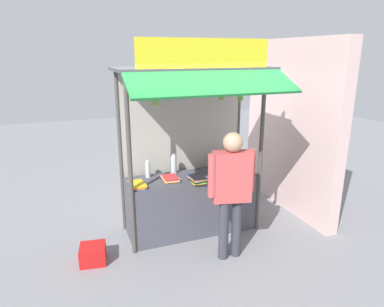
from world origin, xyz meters
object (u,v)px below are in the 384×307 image
vendor_person (232,185)px  plastic_crate (93,254)px  water_bottle_left (174,165)px  magazine_stack_far_right (197,179)px  water_bottle_front_left (148,169)px  magazine_stack_far_left (170,178)px  water_bottle_back_right (227,159)px  water_bottle_back_left (240,161)px  banana_bunch_rightmost (198,92)px  banana_bunch_inner_right (222,95)px  magazine_stack_right (225,172)px  banana_bunch_inner_left (240,95)px  magazine_stack_mid_right (137,185)px  water_bottle_center (219,163)px  banana_bunch_leftmost (155,100)px

vendor_person → plastic_crate: bearing=177.1°
water_bottle_left → magazine_stack_far_right: 0.49m
water_bottle_front_left → magazine_stack_far_left: bearing=-39.9°
water_bottle_back_right → water_bottle_back_left: bearing=-64.5°
banana_bunch_rightmost → water_bottle_front_left: bearing=131.3°
banana_bunch_inner_right → water_bottle_left: bearing=126.8°
banana_bunch_rightmost → plastic_crate: size_ratio=0.72×
magazine_stack_right → banana_bunch_rightmost: banana_bunch_rightmost is taller
banana_bunch_inner_right → vendor_person: bearing=-95.7°
magazine_stack_right → banana_bunch_inner_right: (-0.23, -0.31, 1.18)m
banana_bunch_inner_left → plastic_crate: (-2.03, 0.08, -1.97)m
water_bottle_back_left → water_bottle_back_right: (-0.11, 0.22, -0.03)m
water_bottle_left → magazine_stack_mid_right: size_ratio=0.94×
water_bottle_back_right → plastic_crate: bearing=-165.4°
water_bottle_back_left → magazine_stack_right: (-0.30, -0.12, -0.10)m
water_bottle_back_right → plastic_crate: water_bottle_back_right is taller
water_bottle_left → banana_bunch_rightmost: 1.30m
water_bottle_center → banana_bunch_rightmost: bearing=-136.8°
water_bottle_back_right → banana_bunch_inner_right: (-0.43, -0.65, 1.11)m
magazine_stack_mid_right → water_bottle_back_left: bearing=5.1°
plastic_crate → banana_bunch_leftmost: bearing=-5.0°
magazine_stack_far_left → banana_bunch_inner_right: size_ratio=1.10×
banana_bunch_rightmost → plastic_crate: 2.48m
magazine_stack_far_right → banana_bunch_inner_right: size_ratio=1.03×
water_bottle_front_left → magazine_stack_far_left: size_ratio=0.83×
water_bottle_left → banana_bunch_inner_right: bearing=-53.2°
magazine_stack_far_left → magazine_stack_far_right: magazine_stack_far_right is taller
magazine_stack_far_right → plastic_crate: bearing=-175.4°
water_bottle_front_left → magazine_stack_far_right: 0.74m
water_bottle_front_left → magazine_stack_right: 1.14m
water_bottle_center → magazine_stack_far_right: water_bottle_center is taller
plastic_crate → magazine_stack_far_left: bearing=14.7°
magazine_stack_mid_right → vendor_person: bearing=-34.2°
magazine_stack_far_right → magazine_stack_mid_right: 0.84m
magazine_stack_mid_right → plastic_crate: 1.05m
water_bottle_center → magazine_stack_far_left: size_ratio=0.75×
magazine_stack_mid_right → plastic_crate: magazine_stack_mid_right is taller
banana_bunch_leftmost → plastic_crate: (-0.87, 0.08, -1.97)m
water_bottle_back_left → banana_bunch_rightmost: (-0.87, -0.43, 1.13)m
water_bottle_left → magazine_stack_mid_right: 0.72m
magazine_stack_far_left → banana_bunch_inner_right: banana_bunch_inner_right is taller
water_bottle_center → banana_bunch_inner_left: banana_bunch_inner_left is taller
water_bottle_center → banana_bunch_rightmost: (-0.58, -0.55, 1.16)m
banana_bunch_inner_left → magazine_stack_far_left: bearing=156.4°
water_bottle_front_left → water_bottle_center: water_bottle_front_left is taller
water_bottle_front_left → magazine_stack_right: size_ratio=0.90×
banana_bunch_inner_left → banana_bunch_inner_right: size_ratio=1.09×
magazine_stack_right → magazine_stack_far_left: size_ratio=0.92×
water_bottle_back_right → plastic_crate: 2.43m
magazine_stack_far_right → plastic_crate: size_ratio=0.90×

